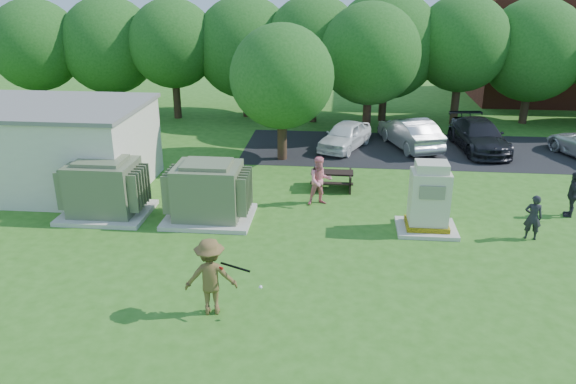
# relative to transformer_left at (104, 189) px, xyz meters

# --- Properties ---
(ground) EXTENTS (120.00, 120.00, 0.00)m
(ground) POSITION_rel_transformer_left_xyz_m (6.50, -4.50, -0.97)
(ground) COLOR #2D6619
(ground) RESTS_ON ground
(service_building) EXTENTS (10.00, 5.00, 3.20)m
(service_building) POSITION_rel_transformer_left_xyz_m (-4.50, 2.50, 0.63)
(service_building) COLOR beige
(service_building) RESTS_ON ground
(service_building_roof) EXTENTS (10.20, 5.20, 0.15)m
(service_building_roof) POSITION_rel_transformer_left_xyz_m (-4.50, 2.50, 2.31)
(service_building_roof) COLOR slate
(service_building_roof) RESTS_ON service_building
(parking_strip) EXTENTS (20.00, 6.00, 0.01)m
(parking_strip) POSITION_rel_transformer_left_xyz_m (13.50, 9.00, -0.96)
(parking_strip) COLOR #232326
(parking_strip) RESTS_ON ground
(transformer_left) EXTENTS (3.00, 2.40, 2.07)m
(transformer_left) POSITION_rel_transformer_left_xyz_m (0.00, 0.00, 0.00)
(transformer_left) COLOR beige
(transformer_left) RESTS_ON ground
(transformer_right) EXTENTS (3.00, 2.40, 2.07)m
(transformer_right) POSITION_rel_transformer_left_xyz_m (3.70, 0.00, 0.00)
(transformer_right) COLOR beige
(transformer_right) RESTS_ON ground
(generator_cabinet) EXTENTS (1.95, 1.60, 2.38)m
(generator_cabinet) POSITION_rel_transformer_left_xyz_m (11.10, -0.22, 0.07)
(generator_cabinet) COLOR beige
(generator_cabinet) RESTS_ON ground
(picnic_table) EXTENTS (1.66, 1.24, 0.71)m
(picnic_table) POSITION_rel_transformer_left_xyz_m (7.88, 3.38, -0.53)
(picnic_table) COLOR black
(picnic_table) RESTS_ON ground
(batter) EXTENTS (1.41, 0.96, 2.02)m
(batter) POSITION_rel_transformer_left_xyz_m (5.08, -5.68, 0.04)
(batter) COLOR brown
(batter) RESTS_ON ground
(person_by_generator) EXTENTS (0.61, 0.46, 1.50)m
(person_by_generator) POSITION_rel_transformer_left_xyz_m (14.35, -0.55, -0.22)
(person_by_generator) COLOR black
(person_by_generator) RESTS_ON ground
(person_at_picnic) EXTENTS (1.06, 0.94, 1.83)m
(person_at_picnic) POSITION_rel_transformer_left_xyz_m (7.46, 1.72, -0.05)
(person_at_picnic) COLOR pink
(person_at_picnic) RESTS_ON ground
(person_walking_right) EXTENTS (0.66, 1.03, 1.64)m
(person_walking_right) POSITION_rel_transformer_left_xyz_m (16.28, 1.48, -0.15)
(person_walking_right) COLOR #26262C
(person_walking_right) RESTS_ON ground
(car_white) EXTENTS (2.94, 4.16, 1.31)m
(car_white) POSITION_rel_transformer_left_xyz_m (8.37, 8.95, -0.31)
(car_white) COLOR white
(car_white) RESTS_ON ground
(car_silver_a) EXTENTS (2.96, 4.77, 1.48)m
(car_silver_a) POSITION_rel_transformer_left_xyz_m (11.52, 9.42, -0.23)
(car_silver_a) COLOR #A8A8AD
(car_silver_a) RESTS_ON ground
(car_dark) EXTENTS (2.51, 5.07, 1.42)m
(car_dark) POSITION_rel_transformer_left_xyz_m (14.79, 9.37, -0.26)
(car_dark) COLOR black
(car_dark) RESTS_ON ground
(batting_equipment) EXTENTS (1.18, 0.41, 0.51)m
(batting_equipment) POSITION_rel_transformer_left_xyz_m (5.74, -5.74, 0.28)
(batting_equipment) COLOR black
(batting_equipment) RESTS_ON ground
(tree_row) EXTENTS (41.30, 13.30, 7.30)m
(tree_row) POSITION_rel_transformer_left_xyz_m (8.25, 14.00, 3.18)
(tree_row) COLOR #47301E
(tree_row) RESTS_ON ground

